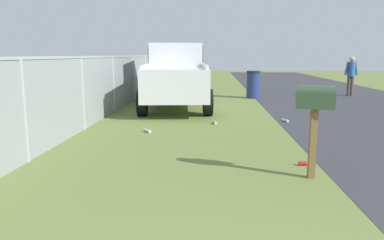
{
  "coord_description": "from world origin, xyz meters",
  "views": [
    {
      "loc": [
        -1.14,
        0.25,
        1.71
      ],
      "look_at": [
        4.0,
        0.54,
        0.8
      ],
      "focal_mm": 34.44,
      "sensor_mm": 36.0,
      "label": 1
    }
  ],
  "objects_px": {
    "trash_bin": "(253,84)",
    "mailbox": "(315,104)",
    "pickup_truck": "(176,73)",
    "pedestrian": "(351,73)"
  },
  "relations": [
    {
      "from": "trash_bin",
      "to": "mailbox",
      "type": "bearing_deg",
      "value": 178.76
    },
    {
      "from": "pedestrian",
      "to": "trash_bin",
      "type": "bearing_deg",
      "value": 98.43
    },
    {
      "from": "pickup_truck",
      "to": "pedestrian",
      "type": "xyz_separation_m",
      "value": [
        3.63,
        -7.02,
        -0.15
      ]
    },
    {
      "from": "mailbox",
      "to": "trash_bin",
      "type": "xyz_separation_m",
      "value": [
        9.78,
        -0.21,
        -0.5
      ]
    },
    {
      "from": "pickup_truck",
      "to": "pedestrian",
      "type": "relative_size",
      "value": 3.35
    },
    {
      "from": "mailbox",
      "to": "pickup_truck",
      "type": "xyz_separation_m",
      "value": [
        7.19,
        2.63,
        0.06
      ]
    },
    {
      "from": "mailbox",
      "to": "trash_bin",
      "type": "bearing_deg",
      "value": 9.25
    },
    {
      "from": "pickup_truck",
      "to": "trash_bin",
      "type": "height_order",
      "value": "pickup_truck"
    },
    {
      "from": "pedestrian",
      "to": "pickup_truck",
      "type": "bearing_deg",
      "value": 111.73
    },
    {
      "from": "mailbox",
      "to": "pedestrian",
      "type": "height_order",
      "value": "pedestrian"
    }
  ]
}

